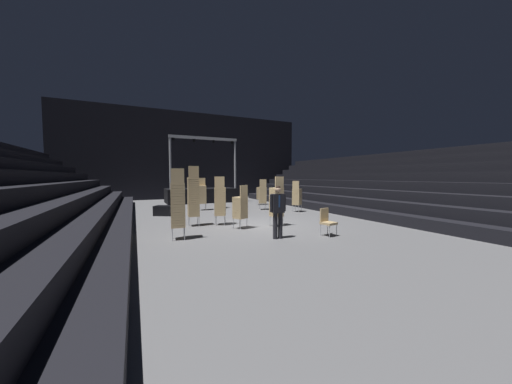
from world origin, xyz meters
The scene contains 18 objects.
ground_plane centered at (0.00, 0.00, -0.05)m, with size 22.00×30.00×0.10m, color slate.
arena_end_wall centered at (0.00, 15.00, 4.00)m, with size 22.00×0.30×8.00m, color black.
bleacher_bank_left centered at (-8.00, 1.00, 1.80)m, with size 6.00×24.00×3.60m.
bleacher_bank_right centered at (8.00, 1.00, 1.80)m, with size 6.00×24.00×3.60m.
stage_riser centered at (0.00, 10.91, 0.65)m, with size 5.47×2.59×5.05m.
man_with_tie centered at (-0.62, -2.45, 1.00)m, with size 0.57×0.27×1.76m.
chair_stack_front_left centered at (3.67, 2.84, 0.90)m, with size 0.61×0.61×1.79m.
chair_stack_front_right centered at (-1.13, 5.90, 0.98)m, with size 0.50×0.50×1.96m.
chair_stack_mid_left centered at (0.43, -0.50, 1.03)m, with size 0.49×0.49×2.05m.
chair_stack_mid_right centered at (0.15, 6.46, 0.86)m, with size 0.62×0.62×1.71m.
chair_stack_mid_centre centered at (-1.60, 0.75, 1.03)m, with size 0.58×0.58×2.05m.
chair_stack_rear_left centered at (-3.62, -1.16, 1.15)m, with size 0.49×0.49×2.31m.
chair_stack_rear_right centered at (-1.12, -0.35, 0.86)m, with size 0.59×0.59×1.71m.
chair_stack_rear_centre centered at (2.30, 4.56, 0.94)m, with size 0.56×0.56×1.88m.
chair_stack_aisle_left centered at (-2.68, 0.98, 1.24)m, with size 0.47×0.47×2.48m.
chair_stack_aisle_right centered at (3.41, 7.26, 0.86)m, with size 0.58×0.58×1.71m.
equipment_road_case centered at (-3.51, 4.57, 0.26)m, with size 0.90×0.60×0.52m, color black.
loose_chair_near_man centered at (1.15, -2.77, 0.53)m, with size 0.52×0.52×0.95m.
Camera 1 is at (-4.88, -9.88, 2.05)m, focal length 18.37 mm.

